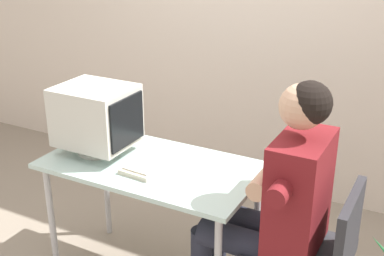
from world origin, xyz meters
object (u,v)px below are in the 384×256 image
desk (152,176)px  office_chair (311,252)px  crt_monitor (97,116)px  person_seated (275,200)px  keyboard (155,160)px

desk → office_chair: office_chair is taller
crt_monitor → office_chair: size_ratio=0.49×
crt_monitor → person_seated: size_ratio=0.31×
desk → person_seated: 0.70m
desk → person_seated: person_seated is taller
office_chair → person_seated: 0.30m
desk → crt_monitor: crt_monitor is taller
crt_monitor → keyboard: crt_monitor is taller
office_chair → keyboard: bearing=177.6°
office_chair → person_seated: size_ratio=0.63×
crt_monitor → office_chair: bearing=-0.4°
crt_monitor → office_chair: (1.22, -0.01, -0.46)m
crt_monitor → office_chair: crt_monitor is taller
desk → keyboard: bearing=44.0°
keyboard → desk: bearing=-136.0°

